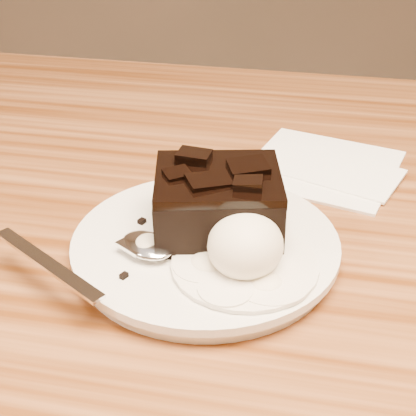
% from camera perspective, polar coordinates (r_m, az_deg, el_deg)
% --- Properties ---
extents(plate, '(0.21, 0.21, 0.02)m').
position_cam_1_polar(plate, '(0.50, -0.23, -3.67)').
color(plate, beige).
rests_on(plate, dining_table).
extents(brownie, '(0.11, 0.10, 0.05)m').
position_cam_1_polar(brownie, '(0.49, 0.91, 0.22)').
color(brownie, black).
rests_on(brownie, plate).
extents(ice_cream_scoop, '(0.06, 0.06, 0.05)m').
position_cam_1_polar(ice_cream_scoop, '(0.45, 3.47, -3.46)').
color(ice_cream_scoop, white).
rests_on(ice_cream_scoop, plate).
extents(melt_puddle, '(0.11, 0.11, 0.00)m').
position_cam_1_polar(melt_puddle, '(0.46, 3.40, -5.29)').
color(melt_puddle, white).
rests_on(melt_puddle, plate).
extents(spoon, '(0.17, 0.12, 0.01)m').
position_cam_1_polar(spoon, '(0.48, -5.62, -3.61)').
color(spoon, silver).
rests_on(spoon, plate).
extents(napkin, '(0.17, 0.17, 0.01)m').
position_cam_1_polar(napkin, '(0.64, 10.51, 3.85)').
color(napkin, white).
rests_on(napkin, dining_table).
extents(crumb_a, '(0.01, 0.01, 0.00)m').
position_cam_1_polar(crumb_a, '(0.51, -6.12, -1.23)').
color(crumb_a, black).
rests_on(crumb_a, plate).
extents(crumb_b, '(0.01, 0.01, 0.00)m').
position_cam_1_polar(crumb_b, '(0.48, 7.06, -3.87)').
color(crumb_b, black).
rests_on(crumb_b, plate).
extents(crumb_c, '(0.01, 0.01, 0.00)m').
position_cam_1_polar(crumb_c, '(0.45, -7.77, -6.21)').
color(crumb_c, black).
rests_on(crumb_c, plate).
extents(crumb_d, '(0.01, 0.01, 0.00)m').
position_cam_1_polar(crumb_d, '(0.47, 1.77, -4.79)').
color(crumb_d, black).
rests_on(crumb_d, plate).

